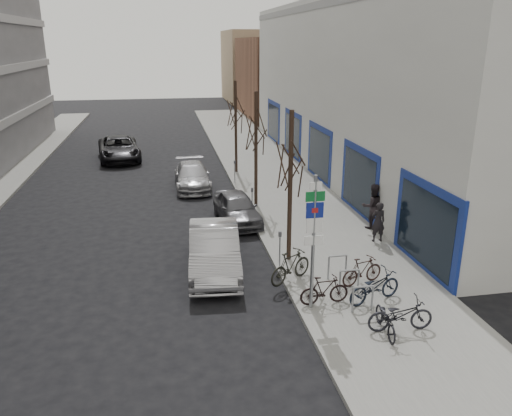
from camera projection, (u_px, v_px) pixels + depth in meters
name	position (u px, v px, depth m)	size (l,w,h in m)	color
ground	(231.00, 319.00, 14.41)	(120.00, 120.00, 0.00)	black
sidewalk_east	(294.00, 203.00, 24.49)	(5.00, 70.00, 0.15)	slate
commercial_building	(468.00, 86.00, 30.68)	(20.00, 32.00, 10.00)	#B7B7B2
brick_building_far	(301.00, 78.00, 52.68)	(12.00, 14.00, 8.00)	brown
tan_building_far	(275.00, 66.00, 66.60)	(13.00, 12.00, 9.00)	#937A5B
highway_sign_pole	(314.00, 235.00, 14.04)	(0.55, 0.10, 4.20)	gray
bike_rack	(349.00, 279.00, 15.42)	(0.66, 2.26, 0.83)	gray
tree_near	(291.00, 152.00, 16.82)	(1.80, 1.80, 5.50)	black
tree_mid	(256.00, 122.00, 22.88)	(1.80, 1.80, 5.50)	black
tree_far	(236.00, 105.00, 28.94)	(1.80, 1.80, 5.50)	black
meter_front	(280.00, 245.00, 17.29)	(0.10, 0.08, 1.27)	gray
meter_mid	(252.00, 199.00, 22.42)	(0.10, 0.08, 1.27)	gray
meter_back	(235.00, 169.00, 27.55)	(0.10, 0.08, 1.27)	gray
bike_near_left	(386.00, 317.00, 13.36)	(0.47, 1.56, 0.95)	black
bike_near_right	(324.00, 290.00, 14.83)	(0.46, 1.53, 0.93)	black
bike_mid_curb	(375.00, 284.00, 14.95)	(0.57, 1.88, 1.15)	black
bike_mid_inner	(291.00, 266.00, 16.21)	(0.54, 1.81, 1.10)	black
bike_far_curb	(401.00, 312.00, 13.44)	(0.55, 1.81, 1.11)	black
bike_far_inner	(362.00, 270.00, 16.06)	(0.47, 1.58, 0.96)	black
parked_car_front	(214.00, 250.00, 17.24)	(1.68, 4.83, 1.59)	#A2A2A7
parked_car_mid	(237.00, 208.00, 21.97)	(1.58, 3.93, 1.34)	#515156
parked_car_back	(192.00, 176.00, 27.18)	(1.86, 4.57, 1.33)	#949499
lane_car	(119.00, 148.00, 33.61)	(2.58, 5.58, 1.55)	black
pedestrian_near	(378.00, 222.00, 19.43)	(0.59, 0.38, 1.60)	black
pedestrian_far	(373.00, 206.00, 20.78)	(0.72, 0.49, 1.94)	black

